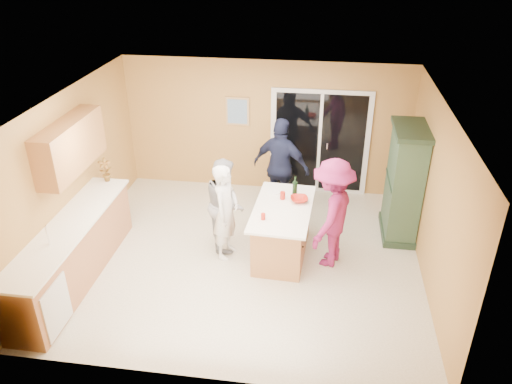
# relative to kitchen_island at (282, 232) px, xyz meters

# --- Properties ---
(floor) EXTENTS (5.50, 5.50, 0.00)m
(floor) POSITION_rel_kitchen_island_xyz_m (-0.56, -0.19, -0.40)
(floor) COLOR silver
(floor) RESTS_ON ground
(ceiling) EXTENTS (5.50, 5.00, 0.10)m
(ceiling) POSITION_rel_kitchen_island_xyz_m (-0.56, -0.19, 2.20)
(ceiling) COLOR white
(ceiling) RESTS_ON wall_back
(wall_back) EXTENTS (5.50, 0.10, 2.60)m
(wall_back) POSITION_rel_kitchen_island_xyz_m (-0.56, 2.31, 0.90)
(wall_back) COLOR tan
(wall_back) RESTS_ON ground
(wall_front) EXTENTS (5.50, 0.10, 2.60)m
(wall_front) POSITION_rel_kitchen_island_xyz_m (-0.56, -2.69, 0.90)
(wall_front) COLOR tan
(wall_front) RESTS_ON ground
(wall_left) EXTENTS (0.10, 5.00, 2.60)m
(wall_left) POSITION_rel_kitchen_island_xyz_m (-3.31, -0.19, 0.90)
(wall_left) COLOR tan
(wall_left) RESTS_ON ground
(wall_right) EXTENTS (0.10, 5.00, 2.60)m
(wall_right) POSITION_rel_kitchen_island_xyz_m (2.19, -0.19, 0.90)
(wall_right) COLOR tan
(wall_right) RESTS_ON ground
(left_cabinet_run) EXTENTS (0.65, 3.05, 1.24)m
(left_cabinet_run) POSITION_rel_kitchen_island_xyz_m (-3.01, -1.24, 0.06)
(left_cabinet_run) COLOR #A76841
(left_cabinet_run) RESTS_ON floor
(upper_cabinets) EXTENTS (0.35, 1.60, 0.75)m
(upper_cabinets) POSITION_rel_kitchen_island_xyz_m (-3.13, -0.39, 1.47)
(upper_cabinets) COLOR #A76841
(upper_cabinets) RESTS_ON wall_left
(sliding_door) EXTENTS (1.90, 0.07, 2.10)m
(sliding_door) POSITION_rel_kitchen_island_xyz_m (0.49, 2.28, 0.65)
(sliding_door) COLOR silver
(sliding_door) RESTS_ON floor
(framed_picture) EXTENTS (0.46, 0.04, 0.56)m
(framed_picture) POSITION_rel_kitchen_island_xyz_m (-1.11, 2.29, 1.20)
(framed_picture) COLOR tan
(framed_picture) RESTS_ON wall_back
(kitchen_island) EXTENTS (0.97, 1.68, 0.86)m
(kitchen_island) POSITION_rel_kitchen_island_xyz_m (0.00, 0.00, 0.00)
(kitchen_island) COLOR #A76841
(kitchen_island) RESTS_ON floor
(green_hutch) EXTENTS (0.56, 1.07, 1.96)m
(green_hutch) POSITION_rel_kitchen_island_xyz_m (1.93, 0.89, 0.55)
(green_hutch) COLOR #1F3322
(green_hutch) RESTS_ON floor
(woman_white) EXTENTS (0.50, 0.65, 1.59)m
(woman_white) POSITION_rel_kitchen_island_xyz_m (-0.88, -0.15, 0.39)
(woman_white) COLOR white
(woman_white) RESTS_ON floor
(woman_grey) EXTENTS (0.78, 0.89, 1.55)m
(woman_grey) POSITION_rel_kitchen_island_xyz_m (-0.95, 0.15, 0.37)
(woman_grey) COLOR #9C9C9E
(woman_grey) RESTS_ON floor
(woman_navy) EXTENTS (1.16, 0.76, 1.83)m
(woman_navy) POSITION_rel_kitchen_island_xyz_m (-0.16, 1.35, 0.51)
(woman_navy) COLOR #1A1D3A
(woman_navy) RESTS_ON floor
(woman_magenta) EXTENTS (1.00, 1.29, 1.76)m
(woman_magenta) POSITION_rel_kitchen_island_xyz_m (0.76, -0.11, 0.48)
(woman_magenta) COLOR #881D4F
(woman_magenta) RESTS_ON floor
(serving_bowl) EXTENTS (0.33, 0.33, 0.07)m
(serving_bowl) POSITION_rel_kitchen_island_xyz_m (0.24, 0.24, 0.49)
(serving_bowl) COLOR #B52214
(serving_bowl) RESTS_ON kitchen_island
(tulip_vase) EXTENTS (0.26, 0.22, 0.41)m
(tulip_vase) POSITION_rel_kitchen_island_xyz_m (-3.01, 0.34, 0.74)
(tulip_vase) COLOR red
(tulip_vase) RESTS_ON left_cabinet_run
(tumbler_near) EXTENTS (0.10, 0.10, 0.12)m
(tumbler_near) POSITION_rel_kitchen_island_xyz_m (-0.03, 0.28, 0.52)
(tumbler_near) COLOR #B52214
(tumbler_near) RESTS_ON kitchen_island
(tumbler_far) EXTENTS (0.09, 0.09, 0.10)m
(tumbler_far) POSITION_rel_kitchen_island_xyz_m (-0.26, -0.40, 0.51)
(tumbler_far) COLOR #B52214
(tumbler_far) RESTS_ON kitchen_island
(wine_bottle) EXTENTS (0.08, 0.08, 0.34)m
(wine_bottle) POSITION_rel_kitchen_island_xyz_m (0.15, 0.40, 0.59)
(wine_bottle) COLOR black
(wine_bottle) RESTS_ON kitchen_island
(white_plate) EXTENTS (0.23, 0.23, 0.01)m
(white_plate) POSITION_rel_kitchen_island_xyz_m (-0.19, 0.48, 0.46)
(white_plate) COLOR white
(white_plate) RESTS_ON kitchen_island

